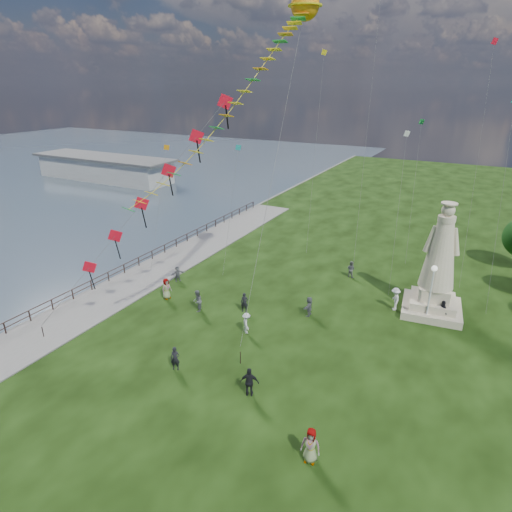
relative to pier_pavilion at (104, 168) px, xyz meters
The scene contains 19 objects.
waterfront 49.44m from the pier_pavilion, 41.92° to the right, with size 200.00×200.00×1.51m.
pier_pavilion is the anchor object (origin of this frame).
statue 67.78m from the pier_pavilion, 22.53° to the right, with size 4.87×4.87×8.97m.
lamppost 68.33m from the pier_pavilion, 23.95° to the right, with size 0.43×0.43×4.66m.
person_0 64.30m from the pier_pavilion, 40.14° to the right, with size 0.59×0.39×1.61m, color black.
person_1 57.58m from the pier_pavilion, 36.93° to the right, with size 0.88×0.54×1.81m, color #595960.
person_2 62.22m from the pier_pavilion, 34.87° to the right, with size 1.04×0.53×1.60m, color silver.
person_3 68.45m from the pier_pavilion, 37.22° to the right, with size 1.09×0.56×1.86m, color black.
person_4 73.96m from the pier_pavilion, 36.65° to the right, with size 0.94×0.58×1.93m, color #595960.
person_5 51.46m from the pier_pavilion, 36.84° to the right, with size 1.35×0.58×1.46m, color #595960.
person_6 59.38m from the pier_pavilion, 33.70° to the right, with size 0.59×0.39×1.62m, color black.
person_7 59.44m from the pier_pavilion, 22.27° to the right, with size 0.77×0.48×1.59m, color #595960.
person_8 65.72m from the pier_pavilion, 24.27° to the right, with size 1.24×0.64×1.92m, color silver.
person_9 69.02m from the pier_pavilion, 23.17° to the right, with size 1.03×0.53×1.76m, color black.
person_10 54.43m from the pier_pavilion, 38.71° to the right, with size 0.89×0.55×1.83m, color #595960.
person_11 62.45m from the pier_pavilion, 29.85° to the right, with size 1.48×0.64×1.59m, color #595960.
red_kite_train 59.03m from the pier_pavilion, 39.78° to the right, with size 10.69×9.35×16.39m.
serpent_kite 63.79m from the pier_pavilion, 30.28° to the right, with size 6.79×13.05×22.41m.
small_kites 58.39m from the pier_pavilion, 19.42° to the right, with size 30.48×18.40×30.48m.
Camera 1 is at (12.27, -17.03, 17.05)m, focal length 30.00 mm.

